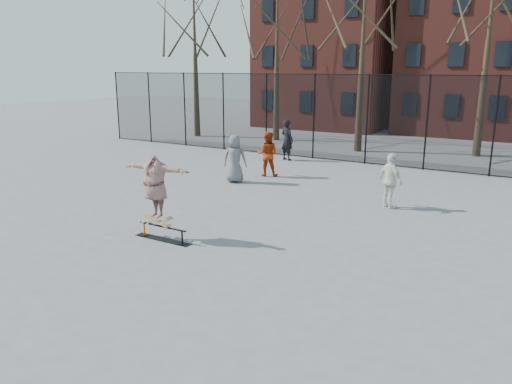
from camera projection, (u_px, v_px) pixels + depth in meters
The scene contains 11 objects.
ground at pixel (229, 263), 11.23m from camera, with size 100.00×100.00×0.00m, color #5E5E63.
skate_rail at pixel (163, 234), 12.68m from camera, with size 1.71×0.26×0.38m.
skateboard at pixel (157, 223), 12.70m from camera, with size 0.85×0.20×0.10m, color #9A683D, non-canonical shape.
skater at pixel (155, 191), 12.49m from camera, with size 1.95×0.53×1.58m, color #403585.
bystander_grey at pixel (235, 159), 18.87m from camera, with size 0.89×0.58×1.81m, color #5E5E62.
bystander_black at pixel (287, 140), 23.40m from camera, with size 0.70×0.46×1.92m, color black.
bystander_red at pixel (267, 154), 19.99m from camera, with size 0.87×0.68×1.79m, color #9F2F0E.
bystander_white at pixel (391, 181), 15.42m from camera, with size 1.01×0.42×1.72m, color silver.
fence at pixel (398, 120), 21.51m from camera, with size 34.03×0.07×4.00m.
tree_row at pixel (425, 1), 23.77m from camera, with size 33.66×7.46×10.67m.
rowhouses at pixel (474, 37), 30.93m from camera, with size 29.00×7.00×13.00m.
Camera 1 is at (5.99, -8.65, 4.28)m, focal length 35.00 mm.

